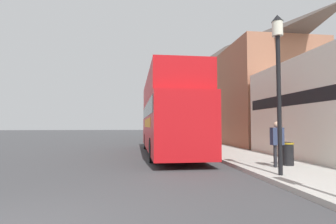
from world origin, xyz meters
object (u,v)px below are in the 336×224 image
pedestrian_second (277,140)px  lamp_post_second (199,97)px  lamp_post_third (177,110)px  parked_car_ahead_of_bus (163,135)px  litter_bin (287,153)px  tour_bus (168,120)px  lamp_post_nearest (278,64)px

pedestrian_second → lamp_post_second: 8.80m
lamp_post_third → parked_car_ahead_of_bus: bearing=-121.3°
parked_car_ahead_of_bus → litter_bin: size_ratio=4.82×
litter_bin → lamp_post_third: bearing=94.1°
lamp_post_second → lamp_post_third: bearing=89.3°
tour_bus → lamp_post_nearest: size_ratio=2.25×
pedestrian_second → lamp_post_second: lamp_post_second is taller
lamp_post_nearest → lamp_post_second: 9.81m
pedestrian_second → lamp_post_second: bearing=95.0°
lamp_post_nearest → lamp_post_third: (0.08, 19.62, -0.30)m
parked_car_ahead_of_bus → lamp_post_nearest: lamp_post_nearest is taller
pedestrian_second → lamp_post_nearest: bearing=-117.0°
tour_bus → lamp_post_second: bearing=44.0°
tour_bus → lamp_post_second: (2.42, 2.32, 1.61)m
pedestrian_second → litter_bin: (0.64, 0.41, -0.53)m
lamp_post_second → litter_bin: 8.65m
lamp_post_nearest → lamp_post_third: lamp_post_nearest is taller
parked_car_ahead_of_bus → lamp_post_third: lamp_post_third is taller
lamp_post_nearest → lamp_post_third: 19.63m
lamp_post_nearest → lamp_post_second: size_ratio=0.99×
pedestrian_second → litter_bin: bearing=32.9°
pedestrian_second → tour_bus: bearing=117.3°
tour_bus → lamp_post_nearest: lamp_post_nearest is taller
parked_car_ahead_of_bus → pedestrian_second: 15.46m
parked_car_ahead_of_bus → lamp_post_nearest: size_ratio=0.84×
tour_bus → litter_bin: size_ratio=12.93×
parked_car_ahead_of_bus → lamp_post_third: bearing=58.3°
lamp_post_nearest → lamp_post_second: bearing=90.2°
lamp_post_third → litter_bin: (1.26, -17.83, -2.61)m
lamp_post_nearest → litter_bin: lamp_post_nearest is taller
pedestrian_second → litter_bin: 0.93m
lamp_post_second → lamp_post_third: (0.12, 9.81, -0.32)m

